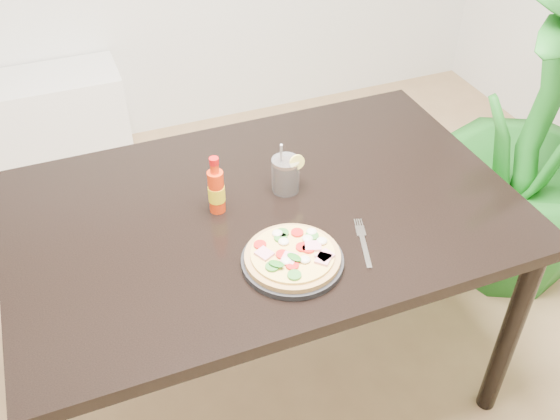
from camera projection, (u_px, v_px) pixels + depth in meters
name	position (u px, v px, depth m)	size (l,w,h in m)	color
dining_table	(265.00, 229.00, 1.78)	(1.40, 0.90, 0.75)	black
plate	(292.00, 261.00, 1.55)	(0.26, 0.26, 0.02)	black
pizza	(293.00, 255.00, 1.54)	(0.24, 0.24, 0.03)	tan
hot_sauce_bottle	(216.00, 190.00, 1.68)	(0.06, 0.06, 0.17)	red
cola_cup	(286.00, 175.00, 1.76)	(0.09, 0.08, 0.17)	black
fork	(363.00, 241.00, 1.62)	(0.07, 0.18, 0.00)	silver
houseplant	(538.00, 135.00, 2.26)	(0.69, 0.69, 1.24)	#1C6B1F
plant_pot	(506.00, 239.00, 2.58)	(0.28, 0.28, 0.22)	brown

